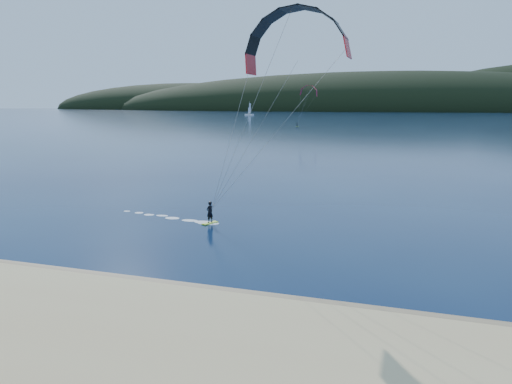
# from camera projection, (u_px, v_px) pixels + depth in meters

# --- Properties ---
(ground) EXTENTS (1800.00, 1800.00, 0.00)m
(ground) POSITION_uv_depth(u_px,v_px,m) (130.00, 323.00, 24.15)
(ground) COLOR #071635
(ground) RESTS_ON ground
(wet_sand) EXTENTS (220.00, 2.50, 0.10)m
(wet_sand) POSITION_uv_depth(u_px,v_px,m) (173.00, 290.00, 28.35)
(wet_sand) COLOR olive
(wet_sand) RESTS_ON ground
(headland) EXTENTS (1200.00, 310.00, 140.00)m
(headland) POSITION_uv_depth(u_px,v_px,m) (412.00, 110.00, 720.67)
(headland) COLOR black
(headland) RESTS_ON ground
(kitesurfer_near) EXTENTS (23.28, 6.28, 16.22)m
(kitesurfer_near) POSITION_uv_depth(u_px,v_px,m) (293.00, 67.00, 36.46)
(kitesurfer_near) COLOR #A0D118
(kitesurfer_near) RESTS_ON ground
(kitesurfer_far) EXTENTS (10.54, 5.07, 16.79)m
(kitesurfer_far) POSITION_uv_depth(u_px,v_px,m) (309.00, 95.00, 220.19)
(kitesurfer_far) COLOR #A0D118
(kitesurfer_far) RESTS_ON ground
(sailboat) EXTENTS (8.67, 5.40, 12.07)m
(sailboat) POSITION_uv_depth(u_px,v_px,m) (249.00, 114.00, 431.93)
(sailboat) COLOR white
(sailboat) RESTS_ON ground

